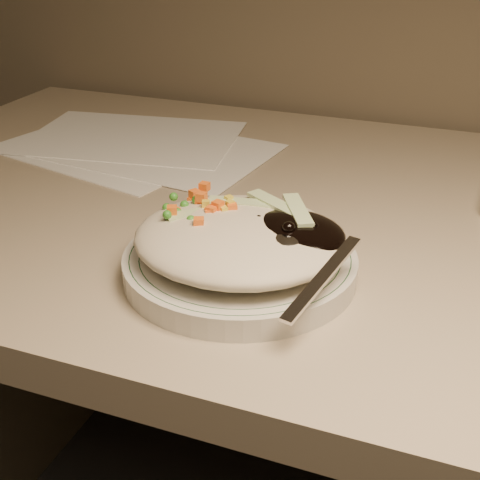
% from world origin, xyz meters
% --- Properties ---
extents(desk, '(1.40, 0.70, 0.74)m').
position_xyz_m(desk, '(0.00, 1.38, 0.54)').
color(desk, gray).
rests_on(desk, ground).
extents(plate, '(0.22, 0.22, 0.02)m').
position_xyz_m(plate, '(-0.11, 1.20, 0.75)').
color(plate, beige).
rests_on(plate, desk).
extents(plate_rim, '(0.21, 0.21, 0.00)m').
position_xyz_m(plate_rim, '(-0.11, 1.20, 0.76)').
color(plate_rim, '#144723').
rests_on(plate_rim, plate).
extents(meal, '(0.21, 0.19, 0.05)m').
position_xyz_m(meal, '(-0.11, 1.20, 0.78)').
color(meal, '#C0B49B').
rests_on(meal, plate).
extents(papers, '(0.40, 0.31, 0.00)m').
position_xyz_m(papers, '(-0.39, 1.49, 0.74)').
color(papers, white).
rests_on(papers, desk).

